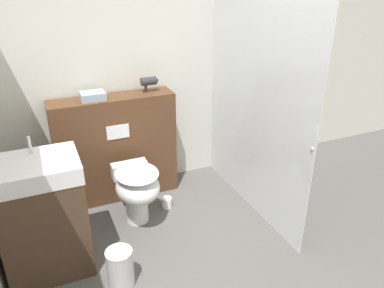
% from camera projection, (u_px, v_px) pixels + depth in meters
% --- Properties ---
extents(ground_plane, '(12.00, 12.00, 0.00)m').
position_uv_depth(ground_plane, '(221.00, 288.00, 2.87)').
color(ground_plane, '#565451').
extents(wall_back, '(8.00, 0.06, 2.50)m').
position_uv_depth(wall_back, '(142.00, 73.00, 3.87)').
color(wall_back, silver).
rests_on(wall_back, ground_plane).
extents(partition_panel, '(1.22, 0.31, 1.10)m').
position_uv_depth(partition_panel, '(116.00, 148.00, 3.85)').
color(partition_panel, '#51331E').
rests_on(partition_panel, ground_plane).
extents(shower_glass, '(0.04, 1.73, 2.06)m').
position_uv_depth(shower_glass, '(254.00, 110.00, 3.51)').
color(shower_glass, silver).
rests_on(shower_glass, ground_plane).
extents(toilet, '(0.40, 0.57, 0.58)m').
position_uv_depth(toilet, '(137.00, 189.00, 3.47)').
color(toilet, white).
rests_on(toilet, ground_plane).
extents(sink_vanity, '(0.63, 0.50, 1.12)m').
position_uv_depth(sink_vanity, '(44.00, 217.00, 2.88)').
color(sink_vanity, '#473323').
rests_on(sink_vanity, ground_plane).
extents(hair_drier, '(0.19, 0.08, 0.15)m').
position_uv_depth(hair_drier, '(149.00, 81.00, 3.73)').
color(hair_drier, '#2D2D33').
rests_on(hair_drier, partition_panel).
extents(folded_towel, '(0.23, 0.19, 0.07)m').
position_uv_depth(folded_towel, '(93.00, 96.00, 3.53)').
color(folded_towel, '#8C9EAD').
rests_on(folded_towel, partition_panel).
extents(spare_toilet_roll, '(0.10, 0.10, 0.11)m').
position_uv_depth(spare_toilet_roll, '(166.00, 203.00, 3.84)').
color(spare_toilet_roll, white).
rests_on(spare_toilet_roll, ground_plane).
extents(waste_bin, '(0.21, 0.21, 0.32)m').
position_uv_depth(waste_bin, '(120.00, 268.00, 2.84)').
color(waste_bin, silver).
rests_on(waste_bin, ground_plane).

